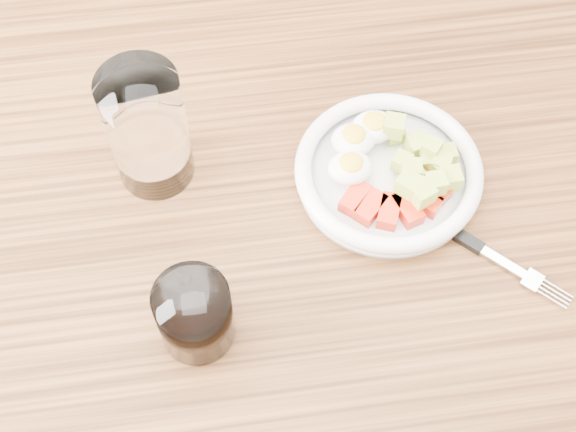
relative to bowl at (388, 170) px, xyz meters
The scene contains 6 objects.
ground 0.80m from the bowl, 152.17° to the right, with size 4.00×4.00×0.00m, color brown.
dining_table 0.18m from the bowl, 152.17° to the right, with size 1.50×0.90×0.77m.
bowl is the anchor object (origin of this frame).
fork 0.12m from the bowl, 52.77° to the right, with size 0.16×0.16×0.01m.
water_glass 0.28m from the bowl, 168.98° to the left, with size 0.09×0.09×0.16m, color white.
coffee_glass 0.29m from the bowl, 145.74° to the right, with size 0.08×0.08×0.09m.
Camera 1 is at (-0.07, -0.43, 1.57)m, focal length 50.00 mm.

